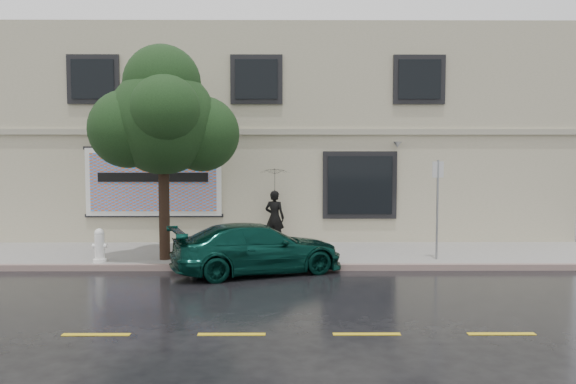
{
  "coord_description": "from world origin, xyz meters",
  "views": [
    {
      "loc": [
        0.86,
        -12.43,
        2.95
      ],
      "look_at": [
        0.95,
        2.2,
        1.93
      ],
      "focal_mm": 35.0,
      "sensor_mm": 36.0,
      "label": 1
    }
  ],
  "objects_px": {
    "pedestrian": "(275,218)",
    "fire_hydrant": "(100,246)",
    "car": "(257,248)",
    "street_tree": "(163,122)"
  },
  "relations": [
    {
      "from": "car",
      "to": "fire_hydrant",
      "type": "height_order",
      "value": "car"
    },
    {
      "from": "pedestrian",
      "to": "fire_hydrant",
      "type": "relative_size",
      "value": 1.9
    },
    {
      "from": "pedestrian",
      "to": "fire_hydrant",
      "type": "bearing_deg",
      "value": 49.99
    },
    {
      "from": "pedestrian",
      "to": "street_tree",
      "type": "height_order",
      "value": "street_tree"
    },
    {
      "from": "pedestrian",
      "to": "street_tree",
      "type": "xyz_separation_m",
      "value": [
        -2.85,
        -2.3,
        2.77
      ]
    },
    {
      "from": "car",
      "to": "street_tree",
      "type": "distance_m",
      "value": 4.13
    },
    {
      "from": "pedestrian",
      "to": "fire_hydrant",
      "type": "xyz_separation_m",
      "value": [
        -4.43,
        -2.7,
        -0.41
      ]
    },
    {
      "from": "car",
      "to": "pedestrian",
      "type": "height_order",
      "value": "pedestrian"
    },
    {
      "from": "car",
      "to": "street_tree",
      "type": "height_order",
      "value": "street_tree"
    },
    {
      "from": "fire_hydrant",
      "to": "street_tree",
      "type": "bearing_deg",
      "value": -0.04
    }
  ]
}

